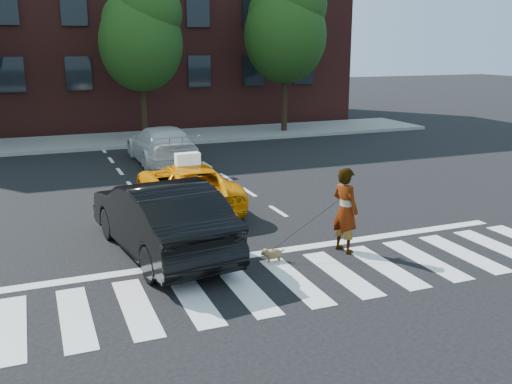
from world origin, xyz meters
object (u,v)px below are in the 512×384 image
Objects in this scene: dog at (272,254)px; woman at (345,210)px; taxi at (187,186)px; white_suv at (162,145)px; tree_mid at (141,33)px; black_sedan at (160,217)px; tree_right at (286,25)px.

woman is at bearing 7.76° from dog.
white_suv is (0.71, 6.24, 0.08)m from taxi.
black_sedan is (-2.53, -14.50, -4.05)m from tree_mid.
white_suv is 9.50× the size of dog.
black_sedan is at bearing -123.33° from tree_right.
woman is 1.86m from dog.
tree_right is at bearing -146.02° from white_suv.
tree_mid is 16.41m from woman.
tree_right is 10.07m from white_suv.
taxi is 5.12m from woman.
woman reaches higher than black_sedan.
taxi is at bearing 105.08° from dog.
tree_right is at bearing 72.56° from dog.
white_suv reaches higher than dog.
tree_mid is 7.01m from tree_right.
white_suv is at bearing 97.23° from dog.
tree_right is 18.31m from dog.
taxi is at bearing 83.05° from white_suv.
tree_right is (7.00, -0.00, 0.41)m from tree_mid.
taxi is 0.92× the size of white_suv.
woman reaches higher than white_suv.
white_suv is at bearing -145.55° from tree_right.
tree_right reaches higher than white_suv.
tree_mid reaches higher than white_suv.
tree_right is 1.59× the size of white_suv.
woman is (2.27, -4.58, 0.31)m from taxi.
taxi is (-1.11, -11.31, -4.23)m from tree_mid.
tree_mid is at bearing -95.03° from white_suv.
white_suv is (-0.40, -5.08, -4.15)m from tree_mid.
tree_mid is at bearing -107.90° from black_sedan.
dog is (-1.70, 0.01, -0.76)m from woman.
tree_mid is 12.13m from taxi.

